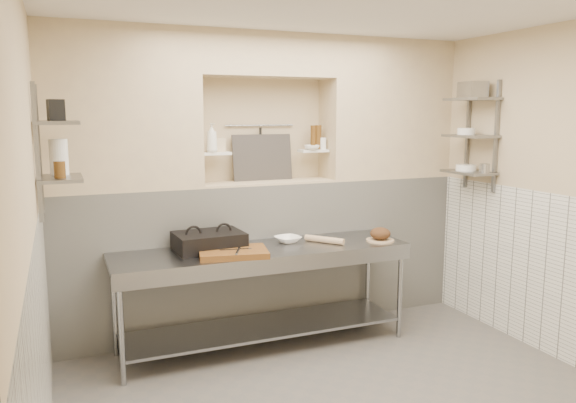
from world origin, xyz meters
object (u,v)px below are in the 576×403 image
cutting_board (233,252)px  rolling_pin (324,240)px  panini_press (209,241)px  bread_loaf (380,234)px  jug_left (59,157)px  mixing_bowl (288,239)px  bowl_alcove (312,147)px  prep_table (263,277)px  bottle_soap (212,138)px

cutting_board → rolling_pin: bearing=8.1°
rolling_pin → panini_press: bearing=173.2°
bread_loaf → jug_left: size_ratio=0.71×
panini_press → bread_loaf: 1.57m
mixing_bowl → bowl_alcove: bearing=42.5°
rolling_pin → jug_left: 2.34m
mixing_bowl → bowl_alcove: size_ratio=1.52×
prep_table → bowl_alcove: (0.70, 0.51, 1.09)m
panini_press → rolling_pin: bearing=-10.2°
panini_press → bottle_soap: 0.96m
panini_press → jug_left: (-1.15, -0.12, 0.77)m
prep_table → jug_left: jug_left is taller
prep_table → jug_left: 1.94m
cutting_board → mixing_bowl: (0.60, 0.27, 0.00)m
cutting_board → bread_loaf: bearing=-0.2°
mixing_bowl → bottle_soap: size_ratio=0.86×
jug_left → cutting_board: bearing=-5.8°
prep_table → bottle_soap: 1.34m
cutting_board → bowl_alcove: bowl_alcove is taller
jug_left → bottle_soap: bearing=21.8°
prep_table → bowl_alcove: bearing=36.3°
prep_table → panini_press: (-0.45, 0.12, 0.34)m
cutting_board → rolling_pin: rolling_pin is taller
cutting_board → bottle_soap: size_ratio=2.11×
panini_press → cutting_board: panini_press is taller
mixing_bowl → bowl_alcove: 0.98m
bottle_soap → jug_left: bottle_soap is taller
prep_table → cutting_board: 0.44m
rolling_pin → prep_table: bearing=179.9°
bread_loaf → bowl_alcove: (-0.40, 0.65, 0.76)m
bread_loaf → cutting_board: bearing=179.8°
panini_press → cutting_board: (0.14, -0.25, -0.05)m
jug_left → panini_press: bearing=6.0°
prep_table → mixing_bowl: 0.43m
mixing_bowl → bowl_alcove: bowl_alcove is taller
mixing_bowl → rolling_pin: size_ratio=0.60×
cutting_board → panini_press: bearing=118.8°
rolling_pin → bread_loaf: size_ratio=2.03×
mixing_bowl → rolling_pin: rolling_pin is taller
bottle_soap → prep_table: bearing=-59.8°
mixing_bowl → bottle_soap: (-0.59, 0.38, 0.92)m
rolling_pin → jug_left: (-2.19, 0.00, 0.82)m
bottle_soap → bowl_alcove: bearing=-0.3°
jug_left → prep_table: bearing=-0.0°
cutting_board → bread_loaf: 1.41m
bowl_alcove → bottle_soap: bearing=179.7°
bread_loaf → bowl_alcove: bearing=121.8°
mixing_bowl → bread_loaf: (0.81, -0.27, 0.04)m
bottle_soap → jug_left: (-1.30, -0.52, -0.10)m
prep_table → rolling_pin: bearing=-0.1°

